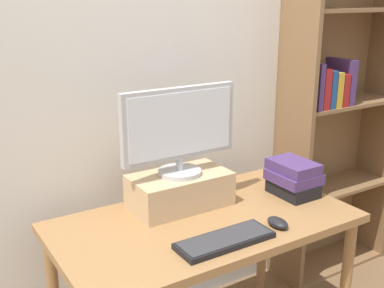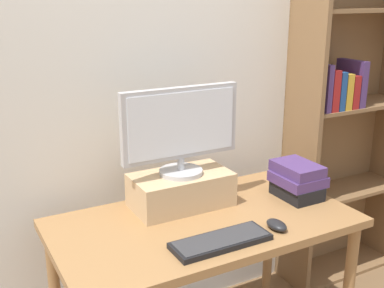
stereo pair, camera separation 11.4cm
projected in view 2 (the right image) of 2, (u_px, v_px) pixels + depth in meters
name	position (u px, v px, depth m)	size (l,w,h in m)	color
back_wall	(154.00, 68.00, 2.26)	(7.00, 0.08, 2.60)	silver
desk	(204.00, 237.00, 2.05)	(1.26, 0.68, 0.73)	#9E7042
bookshelf_unit	(346.00, 103.00, 2.71)	(0.75, 0.28, 2.06)	olive
riser_box	(181.00, 190.00, 2.13)	(0.44, 0.24, 0.15)	tan
computer_monitor	(181.00, 128.00, 2.05)	(0.54, 0.19, 0.38)	#B7B7BA
keyboard	(221.00, 241.00, 1.81)	(0.39, 0.14, 0.02)	black
computer_mouse	(277.00, 225.00, 1.93)	(0.06, 0.10, 0.04)	black
book_stack	(297.00, 180.00, 2.22)	(0.19, 0.23, 0.16)	black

